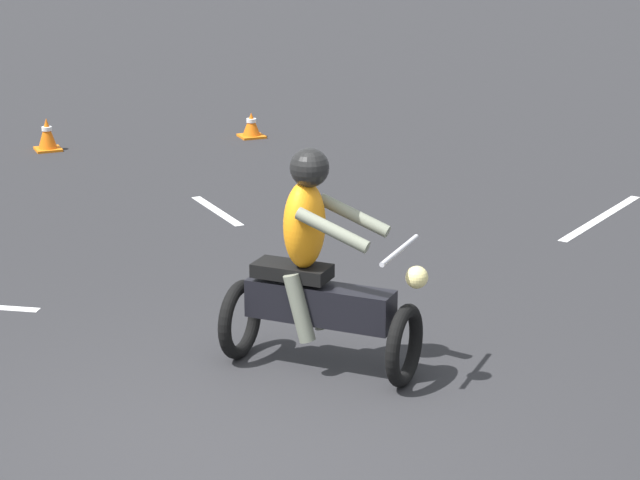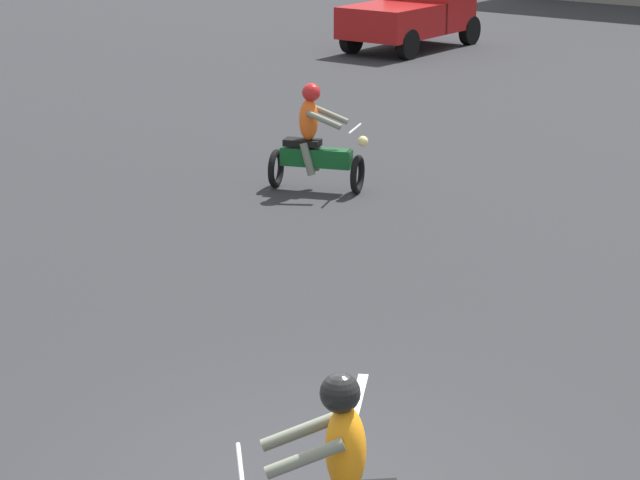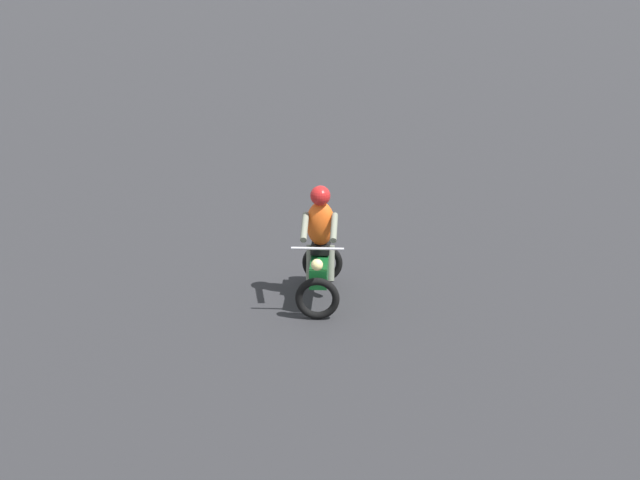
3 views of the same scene
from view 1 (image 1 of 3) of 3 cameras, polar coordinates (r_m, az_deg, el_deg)
name	(u,v)px [view 1 (image 1 of 3)]	position (r m, az deg, el deg)	size (l,w,h in m)	color
ground_plane	(227,449)	(8.05, -4.26, -9.51)	(120.00, 120.00, 0.00)	#28282B
motorcycle_rider_foreground	(316,276)	(8.93, -0.21, -1.65)	(1.43, 1.40, 1.66)	black
traffic_cone_near_right	(47,135)	(16.28, -12.37, 4.72)	(0.32, 0.32, 0.42)	orange
traffic_cone_mid_left	(251,125)	(16.69, -3.16, 5.25)	(0.32, 0.32, 0.34)	orange
lane_stripe_e	(217,211)	(13.25, -4.73, 1.35)	(0.10, 1.25, 0.01)	silver
lane_stripe_se	(601,217)	(13.28, 12.74, 1.01)	(0.10, 2.01, 0.01)	silver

